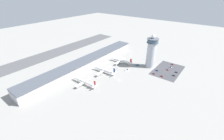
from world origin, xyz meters
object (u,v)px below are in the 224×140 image
Objects in this scene: airplane_gate_charlie at (121,61)px; car_silver_sedan at (162,76)px; car_blue_compact at (176,72)px; car_green_van at (172,64)px; service_truck_catering at (137,65)px; car_navy_sedan at (174,76)px; car_black_suv at (157,70)px; airplane_gate_bravo at (104,70)px; car_red_hatchback at (170,67)px; car_white_wagon at (154,74)px; service_truck_fuel at (127,70)px; control_tower at (151,52)px; airplane_gate_alpha at (85,82)px; car_grey_coupe at (167,70)px.

airplane_gate_charlie is 8.96× the size of car_silver_sedan.
car_green_van is at bearing 29.58° from car_blue_compact.
car_blue_compact is (16.22, -61.74, -0.29)m from service_truck_catering.
airplane_gate_charlie reaches higher than car_navy_sedan.
airplane_gate_bravo is at bearing 131.18° from car_black_suv.
car_red_hatchback is at bearing -0.59° from car_silver_sedan.
airplane_gate_bravo is 78.40m from car_white_wagon.
service_truck_fuel is 49.33m from car_black_suv.
service_truck_catering is at bearing 118.05° from control_tower.
airplane_gate_bravo is at bearing -0.27° from airplane_gate_alpha.
service_truck_catering reaches higher than car_silver_sedan.
car_blue_compact is at bearing -75.28° from service_truck_catering.
car_grey_coupe is (69.79, -77.90, -3.65)m from airplane_gate_bravo.
car_grey_coupe is 0.98× the size of car_black_suv.
airplane_gate_alpha reaches higher than car_navy_sedan.
car_green_van is 1.03× the size of car_red_hatchback.
service_truck_catering reaches higher than car_white_wagon.
service_truck_catering is 34.97m from car_black_suv.
service_truck_catering is at bearing -75.45° from airplane_gate_charlie.
car_blue_compact is at bearing 0.49° from car_navy_sedan.
airplane_gate_alpha is at bearing 143.08° from car_white_wagon.
car_grey_coupe reaches higher than car_white_wagon.
car_green_van is (48.79, -77.59, -3.42)m from airplane_gate_charlie.
airplane_gate_bravo is at bearing 137.43° from service_truck_fuel.
service_truck_fuel reaches higher than car_black_suv.
control_tower is 1.38× the size of airplane_gate_alpha.
car_grey_coupe is at bearing -34.70° from airplane_gate_alpha.
car_blue_compact reaches higher than car_silver_sedan.
car_green_van is (67.47, -52.49, -0.26)m from service_truck_fuel.
service_truck_fuel is (-26.45, 4.84, -0.04)m from service_truck_catering.
airplane_gate_alpha is 89.32m from airplane_gate_charlie.
car_green_van is at bearing 3.64° from car_red_hatchback.
airplane_gate_alpha reaches higher than car_grey_coupe.
airplane_gate_alpha is 158.70m from car_green_van.
service_truck_fuel is 1.29× the size of car_navy_sedan.
car_white_wagon is 0.89× the size of car_silver_sedan.
service_truck_catering is 36.25m from car_white_wagon.
car_silver_sedan is (-10.16, -48.07, -0.32)m from service_truck_catering.
car_white_wagon is 40.96m from car_red_hatchback.
airplane_gate_charlie is at bearing 96.86° from car_navy_sedan.
airplane_gate_charlie is at bearing 109.95° from control_tower.
car_black_suv is (-38.18, 12.81, 0.02)m from car_green_van.
service_truck_fuel is 85.49m from car_green_van.
car_red_hatchback is 1.07× the size of car_grey_coupe.
car_grey_coupe is 0.91× the size of car_navy_sedan.
airplane_gate_alpha reaches higher than car_silver_sedan.
car_grey_coupe is at bearing -51.24° from service_truck_fuel.
service_truck_catering is (54.08, -30.23, -3.30)m from airplane_gate_bravo.
service_truck_catering is 1.43× the size of car_red_hatchback.
airplane_gate_bravo is (-63.80, 48.45, -22.79)m from control_tower.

